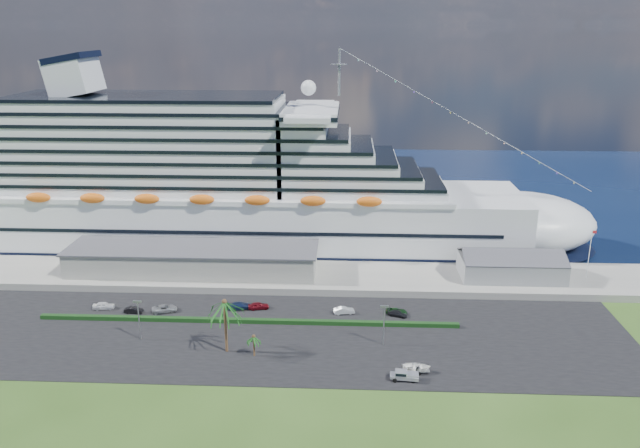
{
  "coord_description": "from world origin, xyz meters",
  "views": [
    {
      "loc": [
        12.76,
        -101.12,
        59.49
      ],
      "look_at": [
        6.61,
        30.0,
        17.6
      ],
      "focal_mm": 35.0,
      "sensor_mm": 36.0,
      "label": 1
    }
  ],
  "objects_px": {
    "cruise_ship": "(224,188)",
    "parked_car_3": "(240,306)",
    "boat_trailer": "(416,367)",
    "pickup_truck": "(404,375)"
  },
  "relations": [
    {
      "from": "parked_car_3",
      "to": "boat_trailer",
      "type": "bearing_deg",
      "value": -140.57
    },
    {
      "from": "parked_car_3",
      "to": "boat_trailer",
      "type": "distance_m",
      "value": 43.6
    },
    {
      "from": "pickup_truck",
      "to": "boat_trailer",
      "type": "relative_size",
      "value": 0.88
    },
    {
      "from": "parked_car_3",
      "to": "pickup_truck",
      "type": "xyz_separation_m",
      "value": [
        33.52,
        -27.22,
        0.19
      ]
    },
    {
      "from": "cruise_ship",
      "to": "pickup_truck",
      "type": "xyz_separation_m",
      "value": [
        44.5,
        -68.66,
        -15.6
      ]
    },
    {
      "from": "parked_car_3",
      "to": "pickup_truck",
      "type": "distance_m",
      "value": 43.18
    },
    {
      "from": "parked_car_3",
      "to": "cruise_ship",
      "type": "bearing_deg",
      "value": -1.27
    },
    {
      "from": "pickup_truck",
      "to": "boat_trailer",
      "type": "xyz_separation_m",
      "value": [
        2.43,
        2.55,
        0.14
      ]
    },
    {
      "from": "cruise_ship",
      "to": "parked_car_3",
      "type": "relative_size",
      "value": 35.61
    },
    {
      "from": "pickup_truck",
      "to": "parked_car_3",
      "type": "bearing_deg",
      "value": 140.92
    }
  ]
}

